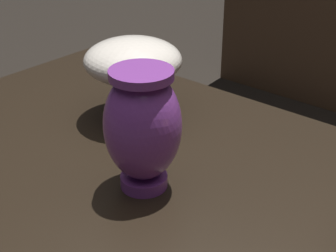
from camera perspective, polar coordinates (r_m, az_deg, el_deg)
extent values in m
cube|color=black|center=(0.82, 2.62, -7.40)|extent=(1.20, 0.64, 0.05)
cylinder|color=#7A388E|center=(0.79, -2.73, -6.15)|extent=(0.07, 0.07, 0.02)
ellipsoid|color=#7A388E|center=(0.74, -2.89, 0.02)|extent=(0.12, 0.12, 0.17)
cylinder|color=#7A388E|center=(0.71, -3.05, 5.87)|extent=(0.09, 0.09, 0.01)
cylinder|color=silver|center=(1.00, -3.79, 1.60)|extent=(0.07, 0.07, 0.01)
cylinder|color=silver|center=(0.99, -3.86, 3.60)|extent=(0.03, 0.03, 0.06)
ellipsoid|color=silver|center=(0.96, -3.99, 7.44)|extent=(0.19, 0.19, 0.08)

